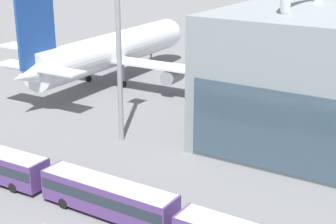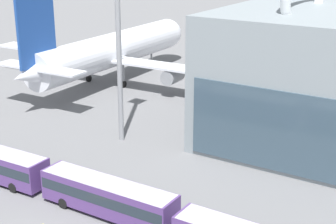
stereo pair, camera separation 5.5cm
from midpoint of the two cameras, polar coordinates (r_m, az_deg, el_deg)
airliner_at_gate_near at (r=86.55m, az=-6.61°, el=6.73°), size 46.10×43.28×16.32m
shuttle_bus_2 at (r=46.14m, az=-6.68°, el=-9.18°), size 13.42×2.92×3.18m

